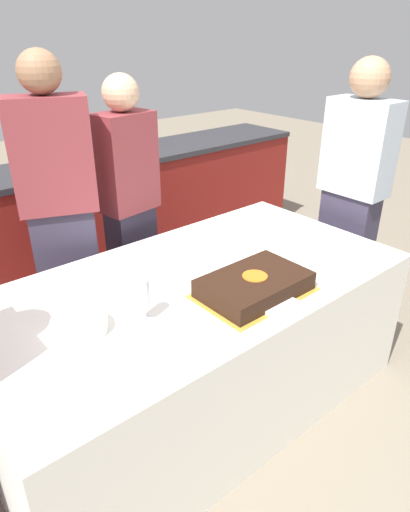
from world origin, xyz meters
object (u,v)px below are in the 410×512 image
object	(u,v)px
wine_glass	(142,293)
person_seated_right	(352,196)
plate_stack	(80,325)
person_cutting_cake	(130,210)
person_standing_back	(61,218)
cake	(254,285)

from	to	relation	value
wine_glass	person_seated_right	distance (m)	1.61
plate_stack	wine_glass	bearing A→B (deg)	-22.86
person_cutting_cake	plate_stack	bearing A→B (deg)	38.88
plate_stack	person_cutting_cake	distance (m)	1.06
person_standing_back	person_cutting_cake	bearing A→B (deg)	-158.19
plate_stack	person_standing_back	xyz separation A→B (m)	(0.30, 0.78, 0.12)
cake	person_seated_right	bearing A→B (deg)	13.42
cake	person_seated_right	size ratio (longest dim) A/B	0.31
plate_stack	person_standing_back	size ratio (longest dim) A/B	0.13
person_seated_right	wine_glass	bearing A→B (deg)	-85.42
cake	person_cutting_cake	size ratio (longest dim) A/B	0.32
plate_stack	person_seated_right	distance (m)	1.84
wine_glass	person_standing_back	distance (m)	0.88
plate_stack	cake	bearing A→B (deg)	-18.21
wine_glass	person_cutting_cake	xyz separation A→B (m)	(0.49, 0.88, -0.03)
cake	person_seated_right	world-z (taller)	person_seated_right
plate_stack	wine_glass	xyz separation A→B (m)	(0.23, -0.10, 0.10)
cake	person_cutting_cake	bearing A→B (deg)	90.00
cake	person_standing_back	distance (m)	1.10
person_cutting_cake	person_standing_back	world-z (taller)	person_standing_back
person_cutting_cake	person_standing_back	bearing A→B (deg)	-8.70
wine_glass	person_standing_back	size ratio (longest dim) A/B	0.11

